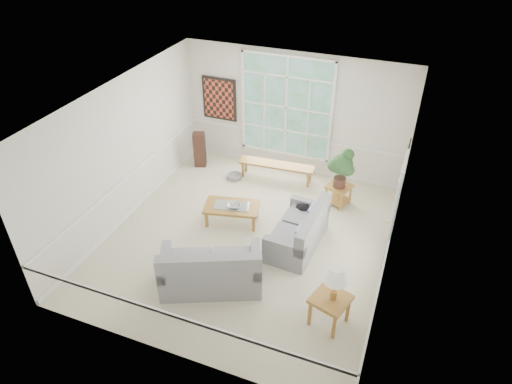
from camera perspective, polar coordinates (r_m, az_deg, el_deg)
floor at (r=9.45m, az=-1.01°, el=-5.80°), size 5.50×6.00×0.01m
ceiling at (r=7.86m, az=-1.23°, el=11.19°), size 5.50×6.00×0.02m
wall_back at (r=11.06m, az=4.84°, el=9.71°), size 5.50×0.02×3.00m
wall_front at (r=6.50m, az=-11.32°, el=-11.47°), size 5.50×0.02×3.00m
wall_left at (r=9.80m, az=-16.24°, el=4.96°), size 0.02×6.00×3.00m
wall_right at (r=8.10m, az=17.23°, el=-1.94°), size 0.02×6.00×3.00m
window_back at (r=11.01m, az=3.80°, el=10.51°), size 2.30×0.08×2.40m
entry_door at (r=8.85m, az=16.95°, el=-2.09°), size 0.08×0.90×2.10m
door_sidelight at (r=8.28m, az=16.53°, el=-3.96°), size 0.08×0.26×1.90m
wall_art at (r=11.62m, az=-4.62°, el=11.52°), size 0.90×0.06×1.10m
wall_frame_near at (r=9.57m, az=18.28°, el=4.17°), size 0.04×0.26×0.32m
wall_frame_far at (r=9.92m, az=18.52°, el=5.24°), size 0.04×0.26×0.32m
loveseat_right at (r=9.07m, az=5.20°, el=-4.40°), size 0.93×1.65×0.87m
loveseat_front at (r=8.22m, az=-5.70°, el=-8.91°), size 2.00×1.56×0.96m
coffee_table at (r=9.75m, az=-3.01°, el=-2.74°), size 1.26×0.87×0.43m
pewter_bowl at (r=9.57m, az=-2.75°, el=-1.67°), size 0.38×0.38×0.08m
window_bench at (r=11.17m, az=2.54°, el=2.57°), size 1.86×0.49×0.43m
end_table at (r=10.44m, az=10.25°, el=-0.31°), size 0.63×0.63×0.49m
houseplant at (r=10.03m, az=10.59°, el=2.88°), size 0.71×0.71×0.92m
side_table at (r=7.79m, az=9.14°, el=-14.36°), size 0.71×0.71×0.58m
table_lamp at (r=7.35m, az=9.86°, el=-11.18°), size 0.49×0.49×0.66m
pet_bed at (r=11.28m, az=-2.72°, el=1.99°), size 0.49×0.49×0.11m
floor_speaker at (r=11.68m, az=-7.07°, el=5.29°), size 0.35×0.31×0.92m
cat at (r=9.47m, az=5.91°, el=-1.91°), size 0.32×0.23×0.15m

